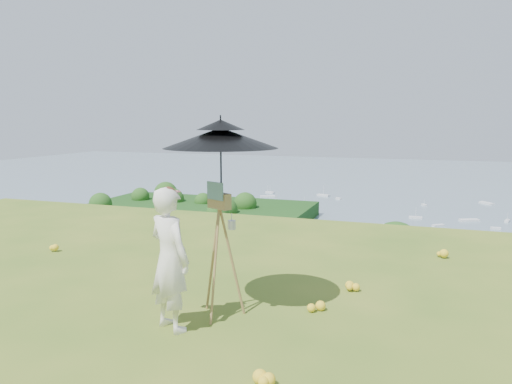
% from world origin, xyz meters
% --- Properties ---
extents(shoreline_tier, '(170.00, 28.00, 8.00)m').
position_xyz_m(shoreline_tier, '(0.00, 75.00, -36.00)').
color(shoreline_tier, '#6C6856').
rests_on(shoreline_tier, bay_water).
extents(bay_water, '(700.00, 700.00, 0.00)m').
position_xyz_m(bay_water, '(0.00, 240.00, -34.00)').
color(bay_water, slate).
rests_on(bay_water, ground).
extents(peninsula, '(90.00, 60.00, 12.00)m').
position_xyz_m(peninsula, '(-75.00, 155.00, -29.00)').
color(peninsula, '#0E350F').
rests_on(peninsula, bay_water).
extents(slope_trees, '(110.00, 50.00, 6.00)m').
position_xyz_m(slope_trees, '(0.00, 35.00, -15.00)').
color(slope_trees, '#215419').
rests_on(slope_trees, forest_slope).
extents(harbor_town, '(110.00, 22.00, 5.00)m').
position_xyz_m(harbor_town, '(0.00, 75.00, -29.50)').
color(harbor_town, silver).
rests_on(harbor_town, shoreline_tier).
extents(moored_boats, '(140.00, 140.00, 0.70)m').
position_xyz_m(moored_boats, '(-12.50, 161.00, -33.65)').
color(moored_boats, silver).
rests_on(moored_boats, bay_water).
extents(wildflowers, '(10.00, 10.50, 0.12)m').
position_xyz_m(wildflowers, '(0.00, 0.25, 0.06)').
color(wildflowers, yellow).
rests_on(wildflowers, ground).
extents(painter, '(0.66, 0.57, 1.52)m').
position_xyz_m(painter, '(1.69, 0.79, 0.76)').
color(painter, white).
rests_on(painter, ground).
extents(field_easel, '(0.77, 0.77, 1.53)m').
position_xyz_m(field_easel, '(2.04, 1.29, 0.77)').
color(field_easel, olive).
rests_on(field_easel, ground).
extents(sun_umbrella, '(1.72, 1.72, 0.99)m').
position_xyz_m(sun_umbrella, '(2.05, 1.32, 1.76)').
color(sun_umbrella, black).
rests_on(sun_umbrella, field_easel).
extents(painter_cap, '(0.26, 0.27, 0.10)m').
position_xyz_m(painter_cap, '(1.69, 0.79, 1.48)').
color(painter_cap, '#DD7983').
rests_on(painter_cap, painter).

